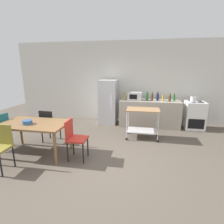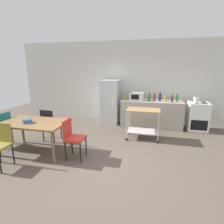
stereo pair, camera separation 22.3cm
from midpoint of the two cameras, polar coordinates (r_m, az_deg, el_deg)
The scene contains 21 objects.
ground_plane at distance 3.90m, azimuth -0.51°, elevation -15.93°, with size 12.00×12.00×0.00m, color brown.
back_wall at distance 6.54m, azimuth 6.23°, elevation 9.66°, with size 8.40×0.12×2.90m, color silver.
kitchen_counter at distance 6.06m, azimuth 13.72°, elevation -0.61°, with size 2.00×0.64×0.90m, color #A89E8E.
dining_table at distance 4.39m, azimuth -22.65°, elevation -3.97°, with size 1.50×0.90×0.75m.
chair_olive at distance 4.10m, azimuth -31.45°, elevation -8.50°, with size 0.41×0.41×0.89m.
chair_red at distance 3.90m, azimuth -11.13°, elevation -7.71°, with size 0.41×0.41×0.89m.
chair_teal at distance 5.15m, azimuth -31.29°, elevation -4.14°, with size 0.48×0.48×0.89m.
chair_black at distance 4.98m, azimuth -18.40°, elevation -3.36°, with size 0.43×0.43×0.89m.
stove_oven at distance 6.27m, azimuth 27.07°, elevation -1.28°, with size 0.60×0.61×0.92m.
refrigerator at distance 6.24m, azimuth 0.46°, elevation 3.27°, with size 0.60×0.63×1.55m.
kitchen_cart at distance 4.97m, azimuth 11.39°, elevation -2.27°, with size 0.91×0.57×0.85m.
bottle_wine at distance 6.00m, azimuth 5.68°, elevation 4.97°, with size 0.06×0.06×0.25m.
microwave at distance 5.98m, azimuth 9.13°, elevation 5.09°, with size 0.46×0.35×0.26m.
bottle_sesame_oil at distance 5.93m, azimuth 13.08°, elevation 4.84°, with size 0.07×0.07×0.30m.
bottle_hot_sauce at distance 5.90m, azimuth 14.70°, elevation 4.58°, with size 0.07×0.07×0.28m.
bottle_olive_oil at distance 6.02m, azimuth 16.40°, elevation 4.65°, with size 0.08×0.08×0.29m.
bottle_soda at distance 5.91m, azimuth 17.98°, elevation 4.20°, with size 0.06×0.06×0.25m.
bottle_soy_sauce at distance 5.90m, azimuth 20.08°, elevation 4.05°, with size 0.08×0.08×0.26m.
bottle_vinegar at distance 6.09m, azimuth 21.42°, elevation 4.18°, with size 0.07×0.07×0.24m.
fruit_bowl at distance 4.34m, azimuth -24.58°, elevation -2.69°, with size 0.21×0.21×0.09m, color #33598C.
kettle at distance 6.04m, azimuth 26.77°, elevation 3.56°, with size 0.24×0.17×0.19m.
Camera 2 is at (0.92, -3.25, 1.95)m, focal length 28.01 mm.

